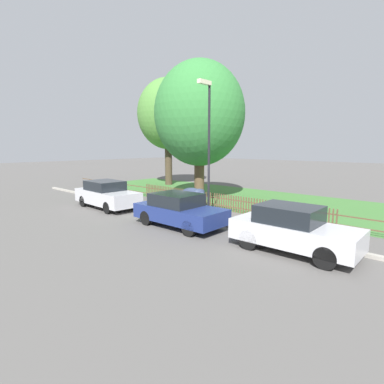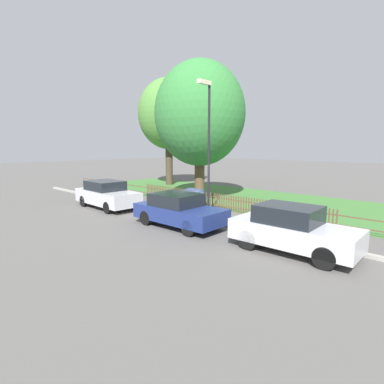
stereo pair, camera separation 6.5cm
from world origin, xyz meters
name	(u,v)px [view 2 (the right image)]	position (x,y,z in m)	size (l,w,h in m)	color
ground_plane	(184,218)	(0.00, 0.00, 0.00)	(120.00, 120.00, 0.00)	#565451
kerb_stone	(186,216)	(0.00, 0.10, 0.06)	(29.45, 0.20, 0.12)	#9E998E
grass_strip	(257,200)	(0.00, 6.62, 0.01)	(29.45, 8.06, 0.01)	#3D7033
park_fence	(218,201)	(0.00, 2.61, 0.43)	(29.45, 0.05, 0.87)	brown
parked_car_silver_hatchback	(107,194)	(-4.78, -1.18, 0.75)	(4.28, 1.83, 1.48)	#BCBCC1
parked_car_black_saloon	(179,210)	(0.87, -1.25, 0.71)	(4.03, 1.81, 1.39)	navy
parked_car_navy_estate	(292,229)	(5.74, -1.03, 0.75)	(3.92, 1.66, 1.50)	#BCBCC1
covered_motorcycle	(194,196)	(-1.18, 1.96, 0.67)	(2.04, 0.80, 1.12)	black
tree_nearest_kerb	(169,114)	(-9.70, 8.10, 6.07)	(5.22, 5.22, 9.11)	#473828
tree_behind_motorcycle	(200,114)	(-2.88, 4.37, 5.32)	(5.59, 5.59, 8.56)	brown
street_lamp	(208,135)	(0.79, 0.71, 3.86)	(0.20, 0.79, 6.22)	black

